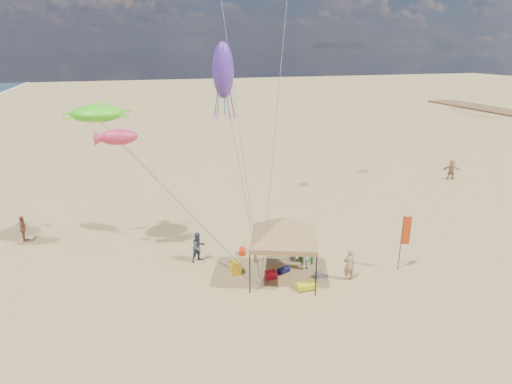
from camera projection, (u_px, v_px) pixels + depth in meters
ground at (274, 290)px, 20.69m from camera, size 280.00×280.00×0.00m
canopy_tent at (284, 220)px, 20.72m from camera, size 5.80×5.80×3.83m
feather_flag at (405, 234)px, 21.92m from camera, size 0.46×0.11×3.05m
cooler_red at (271, 275)px, 21.66m from camera, size 0.54×0.38×0.38m
cooler_blue at (306, 242)px, 25.27m from camera, size 0.54×0.38×0.38m
bag_navy at (284, 270)px, 22.13m from camera, size 0.69×0.54×0.36m
bag_orange at (242, 251)px, 24.17m from camera, size 0.54×0.69×0.36m
chair_green at (306, 254)px, 23.43m from camera, size 0.50×0.50×0.70m
chair_yellow at (236, 268)px, 22.04m from camera, size 0.50×0.50×0.70m
crate_grey at (319, 275)px, 21.76m from camera, size 0.34×0.30×0.28m
beach_cart at (306, 286)px, 20.64m from camera, size 0.90×0.50×0.24m
person_near_a at (349, 265)px, 21.33m from camera, size 0.61×0.40×1.67m
person_near_b at (199, 247)px, 23.17m from camera, size 1.00×0.91×1.69m
person_near_c at (305, 253)px, 22.38m from camera, size 1.22×0.77×1.82m
person_far_a at (23, 229)px, 25.58m from camera, size 0.41×0.94×1.60m
person_far_c at (451, 170)px, 37.59m from camera, size 1.67×1.16×1.74m
turtle_kite at (97, 113)px, 22.50m from camera, size 2.70×2.16×0.90m
fish_kite at (119, 137)px, 21.98m from camera, size 2.06×1.40×0.84m
squid_kite at (223, 70)px, 22.11m from camera, size 1.43×1.43×2.87m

